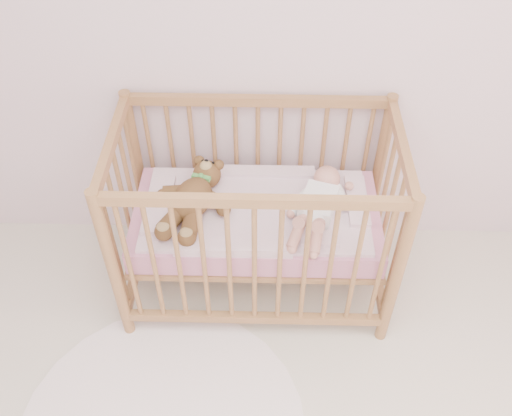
# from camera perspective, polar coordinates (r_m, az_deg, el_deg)

# --- Properties ---
(wall_back) EXTENTS (4.00, 0.02, 2.70)m
(wall_back) POSITION_cam_1_polar(r_m,az_deg,el_deg) (2.67, 2.13, 18.19)
(wall_back) COLOR silver
(wall_back) RESTS_ON floor
(crib) EXTENTS (1.36, 0.76, 1.00)m
(crib) POSITION_cam_1_polar(r_m,az_deg,el_deg) (2.85, 0.02, -0.99)
(crib) COLOR #B1764B
(crib) RESTS_ON floor
(mattress) EXTENTS (1.22, 0.62, 0.13)m
(mattress) POSITION_cam_1_polar(r_m,az_deg,el_deg) (2.87, 0.02, -1.19)
(mattress) COLOR pink
(mattress) RESTS_ON crib
(blanket) EXTENTS (1.10, 0.58, 0.06)m
(blanket) POSITION_cam_1_polar(r_m,az_deg,el_deg) (2.81, 0.02, -0.14)
(blanket) COLOR pink
(blanket) RESTS_ON mattress
(baby) EXTENTS (0.45, 0.66, 0.14)m
(baby) POSITION_cam_1_polar(r_m,az_deg,el_deg) (2.76, 6.26, 0.56)
(baby) COLOR white
(baby) RESTS_ON blanket
(teddy_bear) EXTENTS (0.54, 0.65, 0.16)m
(teddy_bear) POSITION_cam_1_polar(r_m,az_deg,el_deg) (2.76, -6.36, 0.91)
(teddy_bear) COLOR brown
(teddy_bear) RESTS_ON blanket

